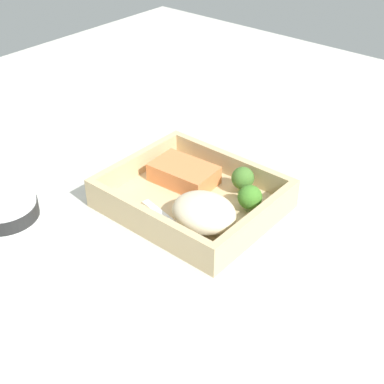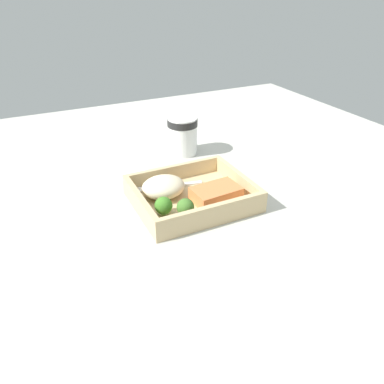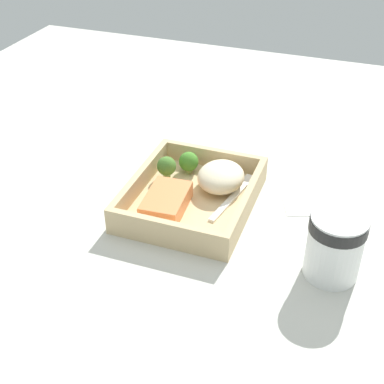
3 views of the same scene
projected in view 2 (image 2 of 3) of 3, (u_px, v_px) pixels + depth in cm
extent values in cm
cube|color=beige|center=(192.00, 206.00, 84.11)|extent=(160.00, 160.00, 2.00)
cube|color=tan|center=(192.00, 200.00, 83.31)|extent=(25.08, 20.96, 1.20)
cube|color=tan|center=(174.00, 172.00, 89.79)|extent=(25.08, 1.20, 3.65)
cube|color=tan|center=(214.00, 213.00, 74.40)|extent=(25.08, 1.20, 3.65)
cube|color=tan|center=(238.00, 180.00, 86.59)|extent=(1.20, 18.56, 3.65)
cube|color=tan|center=(140.00, 203.00, 77.59)|extent=(1.20, 18.56, 3.65)
cube|color=#E58047|center=(216.00, 194.00, 81.45)|extent=(10.75, 7.26, 3.07)
ellipsoid|color=beige|center=(163.00, 187.00, 82.71)|extent=(9.74, 8.35, 4.50)
cylinder|color=#80985C|center=(164.00, 212.00, 76.77)|extent=(1.41, 1.41, 1.25)
sphere|color=#428028|center=(164.00, 206.00, 75.95)|extent=(3.70, 3.70, 3.70)
cylinder|color=#87AA5F|center=(186.00, 215.00, 75.61)|extent=(1.36, 1.36, 1.70)
sphere|color=#45752C|center=(185.00, 207.00, 74.69)|extent=(3.58, 3.58, 3.58)
cube|color=white|center=(176.00, 185.00, 87.49)|extent=(12.38, 3.46, 0.44)
cube|color=white|center=(143.00, 190.00, 85.75)|extent=(3.76, 2.81, 0.44)
cylinder|color=white|center=(183.00, 136.00, 104.35)|extent=(8.11, 8.11, 10.47)
cylinder|color=black|center=(182.00, 122.00, 102.40)|extent=(8.35, 8.35, 1.88)
cube|color=white|center=(130.00, 171.00, 96.59)|extent=(11.29, 13.47, 0.24)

